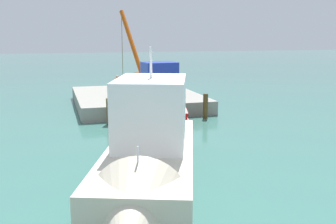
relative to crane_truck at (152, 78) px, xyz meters
name	(u,v)px	position (x,y,z in m)	size (l,w,h in m)	color
ground	(156,122)	(4.97, -1.00, -2.31)	(200.00, 200.00, 0.00)	#386B60
dock	(136,99)	(-1.22, -1.00, -1.82)	(10.82, 9.34, 0.98)	gray
crane_truck	(152,78)	(0.00, 0.00, 0.00)	(9.38, 3.07, 6.69)	navy
dock_worker	(117,87)	(1.15, -2.86, -0.46)	(0.34, 0.34, 1.72)	#292929
salvaged_car	(170,113)	(5.96, -0.34, -1.58)	(4.18, 2.09, 2.81)	red
moored_yacht	(146,171)	(16.22, -4.27, -1.48)	(11.83, 6.90, 6.36)	beige
piling_near	(109,111)	(4.80, -3.98, -1.49)	(0.39, 0.39, 1.65)	brown
piling_mid	(150,109)	(4.85, -1.40, -1.49)	(0.30, 0.30, 1.65)	brown
piling_far	(205,106)	(4.85, 2.46, -1.48)	(0.33, 0.33, 1.67)	#503E1E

